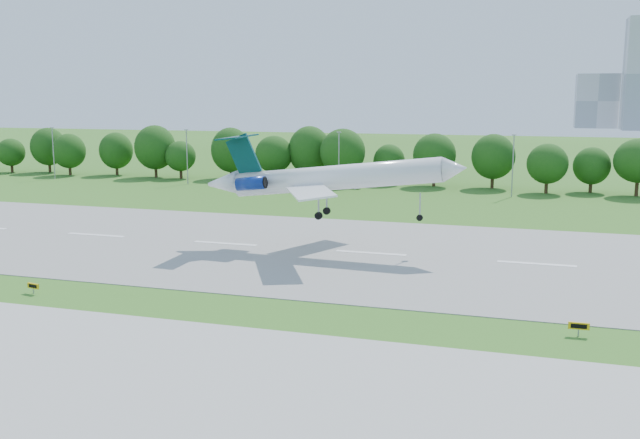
{
  "coord_description": "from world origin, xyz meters",
  "views": [
    {
      "loc": [
        19.43,
        -60.6,
        19.73
      ],
      "look_at": [
        -4.57,
        18.0,
        5.31
      ],
      "focal_mm": 40.0,
      "sensor_mm": 36.0,
      "label": 1
    }
  ],
  "objects": [
    {
      "name": "service_vehicle_a",
      "position": [
        -17.97,
        85.16,
        0.66
      ],
      "size": [
        4.19,
        2.19,
        1.31
      ],
      "primitive_type": "imported",
      "rotation": [
        0.0,
        0.0,
        1.36
      ],
      "color": "silver",
      "rests_on": "ground"
    },
    {
      "name": "runway",
      "position": [
        0.0,
        25.0,
        0.04
      ],
      "size": [
        400.0,
        45.0,
        0.08
      ],
      "primitive_type": "cube",
      "color": "gray",
      "rests_on": "ground"
    },
    {
      "name": "tree_line",
      "position": [
        0.0,
        92.0,
        6.19
      ],
      "size": [
        288.4,
        8.4,
        10.4
      ],
      "color": "#382314",
      "rests_on": "ground"
    },
    {
      "name": "taxi_sign_left",
      "position": [
        -28.33,
        -2.84,
        0.8
      ],
      "size": [
        1.54,
        0.5,
        1.08
      ],
      "rotation": [
        0.0,
        0.0,
        -0.22
      ],
      "color": "gray",
      "rests_on": "ground"
    },
    {
      "name": "taxiway",
      "position": [
        0.0,
        -18.0,
        0.04
      ],
      "size": [
        400.0,
        23.0,
        0.08
      ],
      "primitive_type": "cube",
      "color": "#ADADA8",
      "rests_on": "ground"
    },
    {
      "name": "ground",
      "position": [
        0.0,
        0.0,
        0.0
      ],
      "size": [
        600.0,
        600.0,
        0.0
      ],
      "primitive_type": "plane",
      "color": "#2F5717",
      "rests_on": "ground"
    },
    {
      "name": "airliner",
      "position": [
        -6.24,
        24.96,
        9.44
      ],
      "size": [
        33.88,
        24.59,
        10.52
      ],
      "rotation": [
        0.0,
        -0.1,
        0.02
      ],
      "color": "white",
      "rests_on": "ground"
    },
    {
      "name": "taxi_sign_centre",
      "position": [
        23.43,
        -0.42,
        0.88
      ],
      "size": [
        1.7,
        0.27,
        1.19
      ],
      "rotation": [
        0.0,
        0.0,
        0.03
      ],
      "color": "gray",
      "rests_on": "ground"
    },
    {
      "name": "service_vehicle_b",
      "position": [
        -33.74,
        83.74,
        0.67
      ],
      "size": [
        4.01,
        1.85,
        1.33
      ],
      "primitive_type": "imported",
      "rotation": [
        0.0,
        0.0,
        1.64
      ],
      "color": "white",
      "rests_on": "ground"
    },
    {
      "name": "light_poles",
      "position": [
        -2.5,
        82.0,
        6.34
      ],
      "size": [
        175.9,
        0.25,
        12.19
      ],
      "color": "gray",
      "rests_on": "ground"
    }
  ]
}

